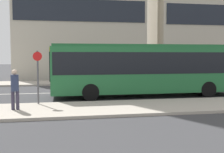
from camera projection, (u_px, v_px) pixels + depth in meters
The scene contains 8 objects.
ground_plane at pixel (85, 92), 19.15m from camera, with size 120.00×120.00×0.00m, color #3A3A3D.
sidewalk_near at pixel (97, 109), 13.02m from camera, with size 44.00×3.50×0.13m.
sidewalk_far at pixel (79, 82), 25.27m from camera, with size 44.00×3.50×0.13m.
lane_centerline at pixel (85, 92), 19.15m from camera, with size 41.80×0.16×0.01m.
city_bus at pixel (146, 67), 17.26m from camera, with size 11.49×2.60×3.17m.
parked_car_0 at pixel (209, 77), 24.53m from camera, with size 4.24×1.88×1.38m.
pedestrian_near_stop at pixel (15, 87), 12.35m from camera, with size 0.35×0.34×1.78m.
bus_stop_sign at pixel (38, 73), 13.75m from camera, with size 0.44×0.12×2.62m.
Camera 1 is at (-1.66, -19.03, 2.56)m, focal length 45.00 mm.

